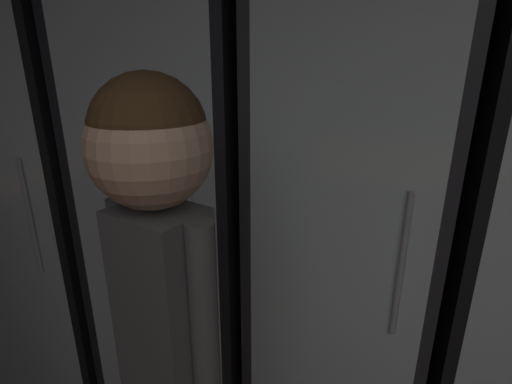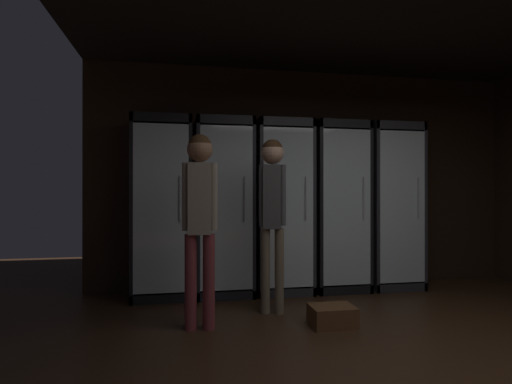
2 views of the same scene
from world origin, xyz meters
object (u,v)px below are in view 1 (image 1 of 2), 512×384
cooler_far_left (58,210)px  shopper_near (169,351)px  cooler_center (341,244)px  cooler_left (185,225)px

cooler_far_left → shopper_near: bearing=-38.8°
cooler_center → shopper_near: 0.96m
cooler_far_left → shopper_near: 1.43m
cooler_center → shopper_near: bearing=-109.7°
cooler_far_left → cooler_left: (0.71, 0.00, -0.00)m
cooler_left → shopper_near: size_ratio=1.19×
cooler_left → cooler_center: 0.71m
cooler_far_left → cooler_center: size_ratio=1.00×
cooler_far_left → cooler_center: 1.43m
cooler_left → cooler_center: bearing=-0.2°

